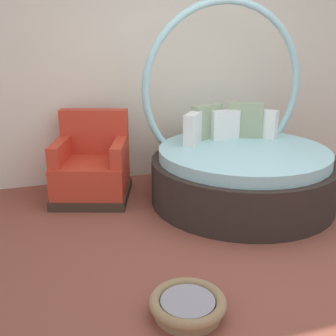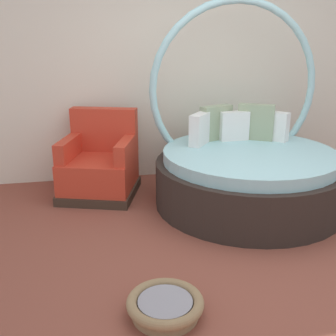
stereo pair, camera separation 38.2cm
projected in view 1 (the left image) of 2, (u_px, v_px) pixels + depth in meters
ground_plane at (250, 248)px, 3.52m from camera, size 8.00×8.00×0.02m
back_wall at (175, 58)px, 4.99m from camera, size 8.00×0.12×2.92m
round_daybed at (239, 163)px, 4.42m from camera, size 1.96×1.96×2.13m
red_armchair at (92, 168)px, 4.50m from camera, size 1.00×1.00×0.94m
pet_basket at (188, 305)px, 2.65m from camera, size 0.51×0.51×0.13m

